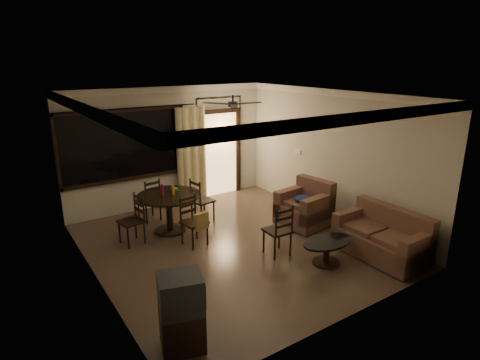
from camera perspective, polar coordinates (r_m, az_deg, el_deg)
ground at (r=7.74m, az=-0.92°, el=-9.15°), size 5.50×5.50×0.00m
room_shell at (r=8.92m, az=-3.94°, el=6.74°), size 5.50×6.70×5.50m
dining_table at (r=8.21m, az=-10.08°, el=-3.16°), size 1.26×1.26×1.01m
dining_chair_west at (r=7.95m, az=-15.05°, el=-6.80°), size 0.48×0.48×0.95m
dining_chair_east at (r=8.77m, az=-5.38°, el=-3.99°), size 0.48×0.48×0.95m
dining_chair_south at (r=7.66m, az=-6.45°, el=-7.03°), size 0.48×0.53×0.95m
dining_chair_north at (r=8.96m, az=-12.72°, el=-3.89°), size 0.48×0.48×0.95m
tv_cabinet at (r=5.10m, az=-8.32°, el=-18.11°), size 0.62×0.59×0.98m
sofa at (r=7.64m, az=19.66°, el=-7.80°), size 0.84×1.58×0.85m
armchair at (r=8.61m, az=9.33°, el=-3.82°), size 1.03×1.03×0.93m
coffee_table at (r=7.12m, az=12.25°, el=-9.50°), size 0.96×0.58×0.42m
side_chair at (r=7.30m, az=5.37°, el=-8.44°), size 0.45×0.45×0.97m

